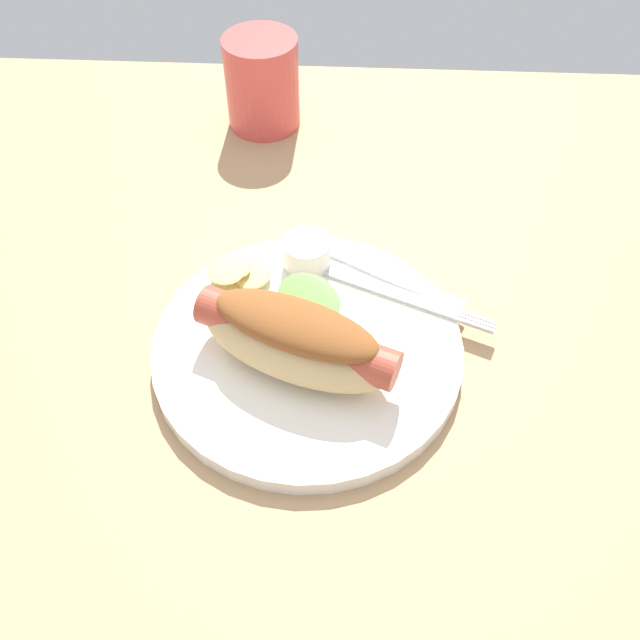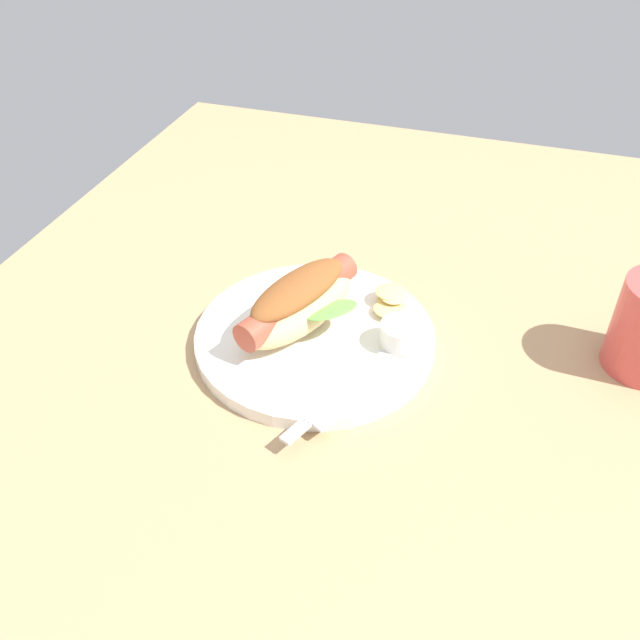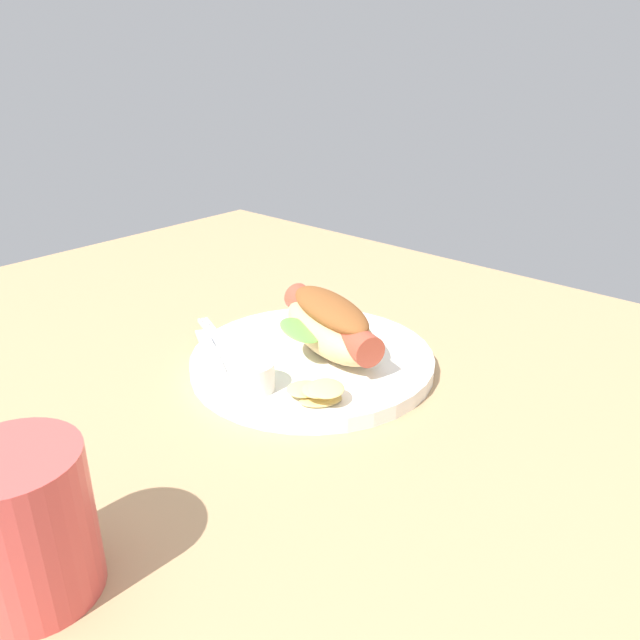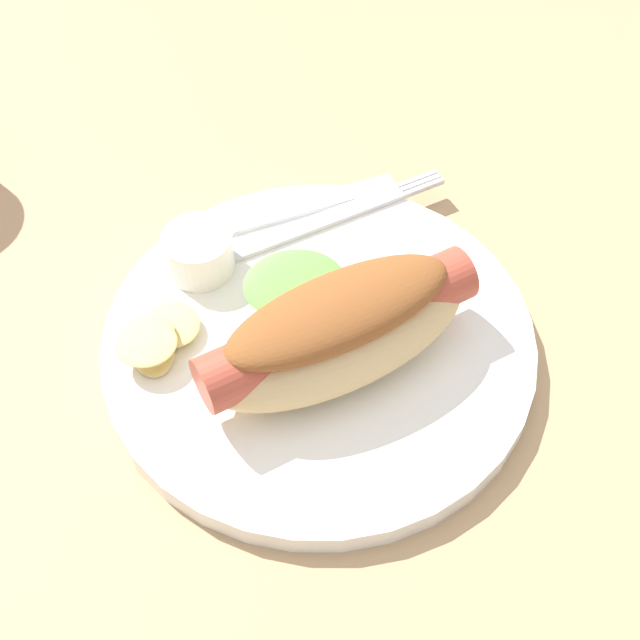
{
  "view_description": "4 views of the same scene",
  "coord_description": "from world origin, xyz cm",
  "px_view_note": "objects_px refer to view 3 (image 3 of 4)",
  "views": [
    {
      "loc": [
        -2.88,
        38.02,
        47.62
      ],
      "look_at": [
        -1.04,
        1.61,
        4.39
      ],
      "focal_mm": 39.08,
      "sensor_mm": 36.0,
      "label": 1
    },
    {
      "loc": [
        -54.19,
        -16.12,
        49.34
      ],
      "look_at": [
        -0.68,
        1.03,
        3.97
      ],
      "focal_mm": 38.29,
      "sensor_mm": 36.0,
      "label": 2
    },
    {
      "loc": [
        40.39,
        -42.58,
        31.98
      ],
      "look_at": [
        0.92,
        2.05,
        5.82
      ],
      "focal_mm": 34.92,
      "sensor_mm": 36.0,
      "label": 3
    },
    {
      "loc": [
        23.85,
        21.74,
        43.55
      ],
      "look_at": [
        1.37,
        3.07,
        5.55
      ],
      "focal_mm": 48.57,
      "sensor_mm": 36.0,
      "label": 4
    }
  ],
  "objects_px": {
    "fork": "(224,348)",
    "drinking_cup": "(25,526)",
    "chips_pile": "(317,391)",
    "sauce_ramekin": "(252,376)",
    "knife": "(212,356)",
    "hot_dog": "(330,324)",
    "plate": "(312,360)"
  },
  "relations": [
    {
      "from": "sauce_ramekin",
      "to": "chips_pile",
      "type": "distance_m",
      "value": 0.07
    },
    {
      "from": "hot_dog",
      "to": "chips_pile",
      "type": "height_order",
      "value": "hot_dog"
    },
    {
      "from": "knife",
      "to": "chips_pile",
      "type": "relative_size",
      "value": 1.91
    },
    {
      "from": "sauce_ramekin",
      "to": "drinking_cup",
      "type": "xyz_separation_m",
      "value": [
        0.07,
        -0.25,
        0.02
      ]
    },
    {
      "from": "knife",
      "to": "drinking_cup",
      "type": "distance_m",
      "value": 0.3
    },
    {
      "from": "fork",
      "to": "drinking_cup",
      "type": "distance_m",
      "value": 0.33
    },
    {
      "from": "sauce_ramekin",
      "to": "drinking_cup",
      "type": "bearing_deg",
      "value": -75.22
    },
    {
      "from": "knife",
      "to": "drinking_cup",
      "type": "relative_size",
      "value": 1.29
    },
    {
      "from": "fork",
      "to": "chips_pile",
      "type": "relative_size",
      "value": 2.24
    },
    {
      "from": "fork",
      "to": "sauce_ramekin",
      "type": "bearing_deg",
      "value": 179.2
    },
    {
      "from": "hot_dog",
      "to": "sauce_ramekin",
      "type": "xyz_separation_m",
      "value": [
        -0.0,
        -0.11,
        -0.02
      ]
    },
    {
      "from": "sauce_ramekin",
      "to": "knife",
      "type": "relative_size",
      "value": 0.33
    },
    {
      "from": "fork",
      "to": "drinking_cup",
      "type": "bearing_deg",
      "value": 140.8
    },
    {
      "from": "plate",
      "to": "drinking_cup",
      "type": "bearing_deg",
      "value": -78.0
    },
    {
      "from": "plate",
      "to": "knife",
      "type": "height_order",
      "value": "knife"
    },
    {
      "from": "sauce_ramekin",
      "to": "knife",
      "type": "bearing_deg",
      "value": 168.74
    },
    {
      "from": "hot_dog",
      "to": "fork",
      "type": "height_order",
      "value": "hot_dog"
    },
    {
      "from": "hot_dog",
      "to": "drinking_cup",
      "type": "bearing_deg",
      "value": 121.5
    },
    {
      "from": "chips_pile",
      "to": "plate",
      "type": "bearing_deg",
      "value": 135.27
    },
    {
      "from": "hot_dog",
      "to": "sauce_ramekin",
      "type": "bearing_deg",
      "value": 110.92
    },
    {
      "from": "knife",
      "to": "plate",
      "type": "bearing_deg",
      "value": -105.29
    },
    {
      "from": "hot_dog",
      "to": "knife",
      "type": "height_order",
      "value": "hot_dog"
    },
    {
      "from": "drinking_cup",
      "to": "knife",
      "type": "bearing_deg",
      "value": 119.2
    },
    {
      "from": "fork",
      "to": "chips_pile",
      "type": "distance_m",
      "value": 0.15
    },
    {
      "from": "chips_pile",
      "to": "sauce_ramekin",
      "type": "bearing_deg",
      "value": -158.44
    },
    {
      "from": "sauce_ramekin",
      "to": "fork",
      "type": "distance_m",
      "value": 0.1
    },
    {
      "from": "sauce_ramekin",
      "to": "drinking_cup",
      "type": "distance_m",
      "value": 0.26
    },
    {
      "from": "plate",
      "to": "drinking_cup",
      "type": "xyz_separation_m",
      "value": [
        0.07,
        -0.34,
        0.04
      ]
    },
    {
      "from": "fork",
      "to": "drinking_cup",
      "type": "xyz_separation_m",
      "value": [
        0.15,
        -0.29,
        0.03
      ]
    },
    {
      "from": "fork",
      "to": "drinking_cup",
      "type": "relative_size",
      "value": 1.51
    },
    {
      "from": "knife",
      "to": "sauce_ramekin",
      "type": "bearing_deg",
      "value": -162.22
    },
    {
      "from": "fork",
      "to": "hot_dog",
      "type": "bearing_deg",
      "value": -116.64
    }
  ]
}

